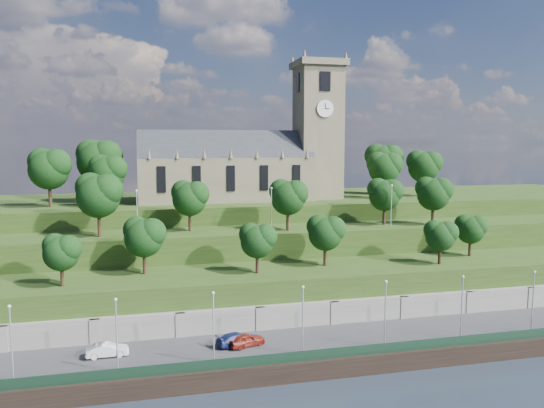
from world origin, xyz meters
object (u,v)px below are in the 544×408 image
object	(u,v)px
church	(251,160)
car_right	(237,339)
car_left	(247,340)
car_middle	(107,350)

from	to	relation	value
church	car_right	xyz separation A→B (m)	(-9.49, -39.03, -19.78)
church	car_right	world-z (taller)	church
car_right	car_left	bearing A→B (deg)	-137.84
car_middle	car_right	world-z (taller)	car_middle
car_middle	church	bearing A→B (deg)	-34.19
car_left	church	bearing A→B (deg)	-30.37
church	car_middle	distance (m)	49.93
church	car_right	distance (m)	44.77
church	car_left	distance (m)	45.07
car_left	car_right	world-z (taller)	car_left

